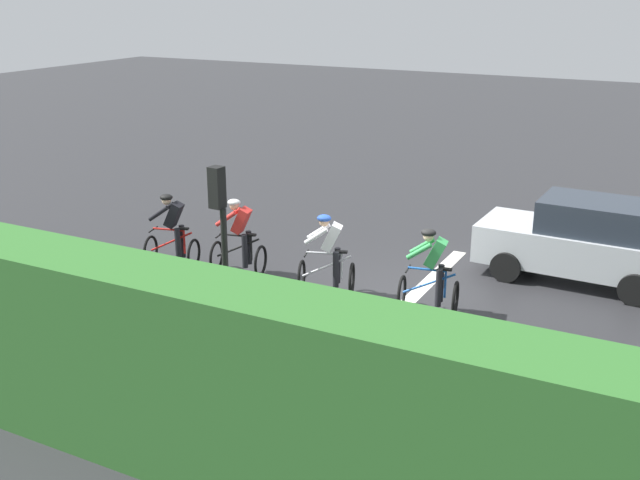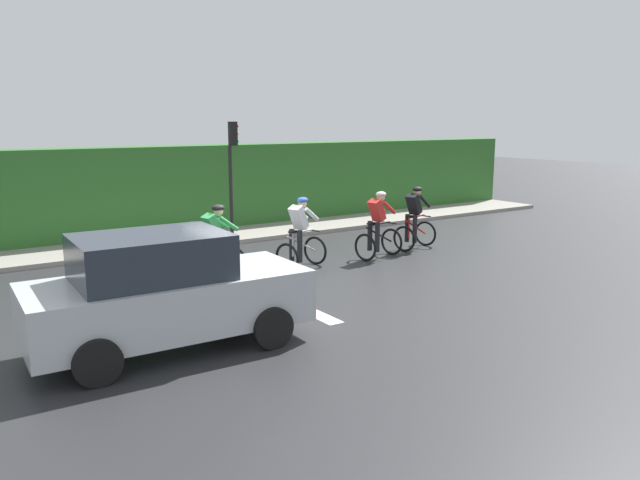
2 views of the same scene
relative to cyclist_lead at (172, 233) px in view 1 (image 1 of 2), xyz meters
The scene contains 11 objects.
ground_plane 5.02m from the cyclist_lead, 85.57° to the right, with size 80.00×80.00×0.00m, color #28282B.
sidewalk_kerb 5.48m from the cyclist_lead, 147.28° to the right, with size 2.80×24.23×0.12m, color gray.
stone_wall_low 6.23m from the cyclist_lead, 151.77° to the right, with size 0.44×24.23×0.56m, color gray.
hedge_wall 6.50m from the cyclist_lead, 153.03° to the right, with size 1.10×24.23×2.63m, color #2D6628.
road_marking_stop_line 5.36m from the cyclist_lead, 85.86° to the right, with size 7.00×0.30×0.01m, color silver.
cyclist_lead is the anchor object (origin of this frame).
cyclist_second 1.55m from the cyclist_lead, 77.72° to the right, with size 0.87×1.19×1.66m.
cyclist_mid 3.72m from the cyclist_lead, 86.79° to the right, with size 0.98×1.24×1.66m.
cyclist_fourth 5.84m from the cyclist_lead, 87.30° to the right, with size 0.86×1.18×1.66m.
car_silver 8.72m from the cyclist_lead, 67.46° to the right, with size 1.99×4.15×1.76m.
traffic_light_near_crossing 5.15m from the cyclist_lead, 132.40° to the right, with size 0.22×0.31×3.34m.
Camera 1 is at (-12.85, -5.21, 5.92)m, focal length 42.75 mm.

